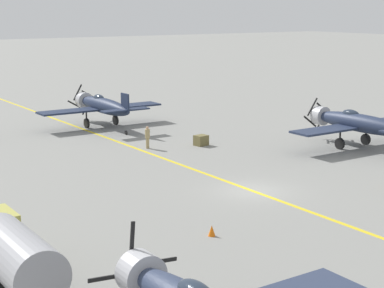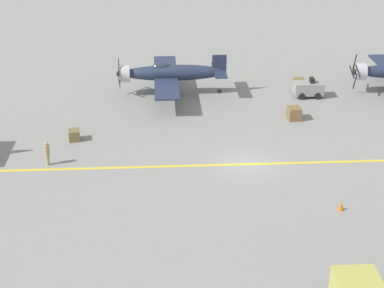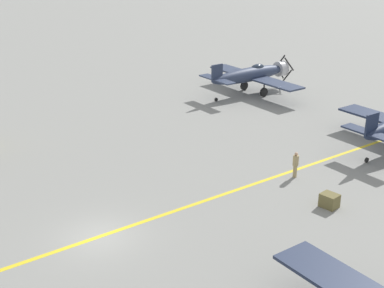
{
  "view_description": "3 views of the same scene",
  "coord_description": "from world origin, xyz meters",
  "px_view_note": "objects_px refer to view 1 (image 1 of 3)",
  "views": [
    {
      "loc": [
        -24.1,
        -29.15,
        10.92
      ],
      "look_at": [
        -2.92,
        2.31,
        2.87
      ],
      "focal_mm": 60.0,
      "sensor_mm": 36.0,
      "label": 1
    },
    {
      "loc": [
        -40.61,
        6.3,
        20.46
      ],
      "look_at": [
        -0.8,
        3.92,
        2.07
      ],
      "focal_mm": 60.0,
      "sensor_mm": 36.0,
      "label": 2
    },
    {
      "loc": [
        23.17,
        -10.56,
        15.17
      ],
      "look_at": [
        0.03,
        6.13,
        3.97
      ],
      "focal_mm": 50.0,
      "sensor_mm": 36.0,
      "label": 3
    }
  ],
  "objects_px": {
    "airplane_mid_right": "(357,123)",
    "traffic_cone": "(212,231)",
    "airplane_far_center": "(102,106)",
    "ground_crew_walking": "(147,136)",
    "fuel_tanker": "(7,256)",
    "supply_crate_mid_lane": "(201,140)"
  },
  "relations": [
    {
      "from": "airplane_far_center",
      "to": "fuel_tanker",
      "type": "xyz_separation_m",
      "value": [
        -19.03,
        -30.42,
        -0.5
      ]
    },
    {
      "from": "airplane_far_center",
      "to": "traffic_cone",
      "type": "bearing_deg",
      "value": -121.45
    },
    {
      "from": "airplane_mid_right",
      "to": "fuel_tanker",
      "type": "distance_m",
      "value": 33.52
    },
    {
      "from": "airplane_mid_right",
      "to": "traffic_cone",
      "type": "height_order",
      "value": "airplane_mid_right"
    },
    {
      "from": "airplane_far_center",
      "to": "traffic_cone",
      "type": "distance_m",
      "value": 30.95
    },
    {
      "from": "fuel_tanker",
      "to": "supply_crate_mid_lane",
      "type": "xyz_separation_m",
      "value": [
        21.95,
        18.46,
        -1.09
      ]
    },
    {
      "from": "supply_crate_mid_lane",
      "to": "ground_crew_walking",
      "type": "bearing_deg",
      "value": 161.2
    },
    {
      "from": "airplane_mid_right",
      "to": "traffic_cone",
      "type": "xyz_separation_m",
      "value": [
        -21.41,
        -10.04,
        -1.74
      ]
    },
    {
      "from": "airplane_far_center",
      "to": "fuel_tanker",
      "type": "height_order",
      "value": "airplane_far_center"
    },
    {
      "from": "airplane_far_center",
      "to": "ground_crew_walking",
      "type": "distance_m",
      "value": 10.66
    },
    {
      "from": "airplane_mid_right",
      "to": "traffic_cone",
      "type": "relative_size",
      "value": 21.82
    },
    {
      "from": "fuel_tanker",
      "to": "traffic_cone",
      "type": "height_order",
      "value": "fuel_tanker"
    },
    {
      "from": "supply_crate_mid_lane",
      "to": "airplane_mid_right",
      "type": "bearing_deg",
      "value": -38.06
    },
    {
      "from": "airplane_mid_right",
      "to": "fuel_tanker",
      "type": "xyz_separation_m",
      "value": [
        -31.72,
        -10.81,
        -0.5
      ]
    },
    {
      "from": "fuel_tanker",
      "to": "traffic_cone",
      "type": "distance_m",
      "value": 10.42
    },
    {
      "from": "airplane_far_center",
      "to": "fuel_tanker",
      "type": "relative_size",
      "value": 1.5
    },
    {
      "from": "fuel_tanker",
      "to": "traffic_cone",
      "type": "relative_size",
      "value": 14.55
    },
    {
      "from": "airplane_mid_right",
      "to": "fuel_tanker",
      "type": "bearing_deg",
      "value": -170.7
    },
    {
      "from": "supply_crate_mid_lane",
      "to": "traffic_cone",
      "type": "relative_size",
      "value": 1.83
    },
    {
      "from": "airplane_far_center",
      "to": "traffic_cone",
      "type": "relative_size",
      "value": 21.82
    },
    {
      "from": "ground_crew_walking",
      "to": "supply_crate_mid_lane",
      "type": "xyz_separation_m",
      "value": [
        4.18,
        -1.42,
        -0.56
      ]
    },
    {
      "from": "supply_crate_mid_lane",
      "to": "fuel_tanker",
      "type": "bearing_deg",
      "value": -139.94
    }
  ]
}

